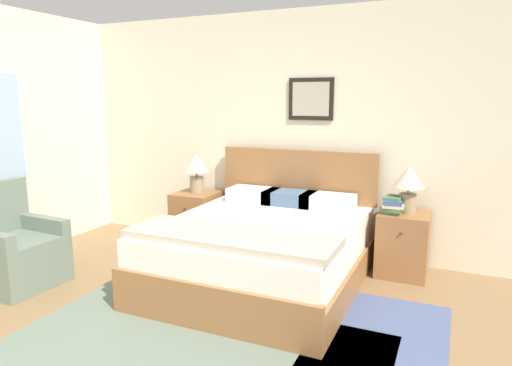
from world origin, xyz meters
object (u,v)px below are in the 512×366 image
(bed, at_px, (263,249))
(nightstand_by_door, at_px, (403,244))
(table_lamp_near_window, at_px, (196,167))
(nightstand_near_window, at_px, (197,218))
(table_lamp_by_door, at_px, (409,182))
(armchair, at_px, (14,251))

(bed, xyz_separation_m, nightstand_by_door, (1.15, 0.74, -0.02))
(bed, bearing_deg, table_lamp_near_window, 146.77)
(table_lamp_near_window, bearing_deg, nightstand_near_window, -87.88)
(nightstand_by_door, distance_m, table_lamp_by_door, 0.60)
(table_lamp_near_window, bearing_deg, nightstand_by_door, -0.46)
(bed, relative_size, table_lamp_near_window, 4.46)
(armchair, bearing_deg, table_lamp_near_window, 155.04)
(nightstand_near_window, relative_size, table_lamp_by_door, 1.37)
(table_lamp_near_window, bearing_deg, table_lamp_by_door, 0.00)
(bed, relative_size, table_lamp_by_door, 4.46)
(nightstand_by_door, bearing_deg, armchair, -152.11)
(nightstand_near_window, height_order, table_lamp_by_door, table_lamp_by_door)
(armchair, bearing_deg, nightstand_near_window, 154.77)
(nightstand_near_window, height_order, nightstand_by_door, same)
(nightstand_near_window, bearing_deg, table_lamp_by_door, 0.45)
(bed, bearing_deg, nightstand_by_door, 32.60)
(armchair, xyz_separation_m, nightstand_by_door, (3.20, 1.70, -0.01))
(bed, bearing_deg, table_lamp_by_door, 32.92)
(nightstand_near_window, height_order, table_lamp_near_window, table_lamp_near_window)
(bed, xyz_separation_m, table_lamp_by_door, (1.17, 0.75, 0.58))
(bed, height_order, armchair, bed)
(nightstand_near_window, distance_m, table_lamp_near_window, 0.60)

